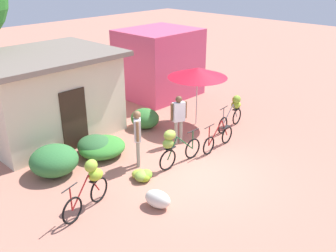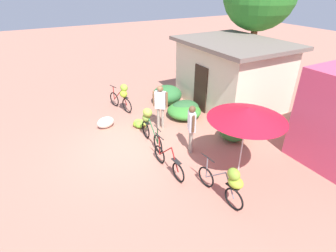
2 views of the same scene
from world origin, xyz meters
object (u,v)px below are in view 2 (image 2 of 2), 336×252
(market_umbrella, at_px, (247,113))
(person_bystander, at_px, (192,124))
(bicycle_leftmost, at_px, (122,95))
(banana_pile_on_ground, at_px, (140,123))
(person_vendor, at_px, (160,103))
(bicycle_center_loaded, at_px, (168,162))
(bicycle_near_pile, at_px, (149,124))
(building_low, at_px, (231,73))
(produce_sack, at_px, (106,122))
(bicycle_by_shop, at_px, (229,182))

(market_umbrella, height_order, person_bystander, market_umbrella)
(bicycle_leftmost, xyz_separation_m, banana_pile_on_ground, (1.73, 0.03, -0.59))
(banana_pile_on_ground, xyz_separation_m, person_vendor, (0.48, 0.70, 0.94))
(bicycle_center_loaded, bearing_deg, person_bystander, 116.57)
(bicycle_near_pile, bearing_deg, bicycle_leftmost, 178.29)
(banana_pile_on_ground, distance_m, person_vendor, 1.27)
(building_low, distance_m, bicycle_leftmost, 5.02)
(person_vendor, bearing_deg, produce_sack, -119.40)
(bicycle_leftmost, relative_size, bicycle_near_pile, 0.93)
(market_umbrella, bearing_deg, bicycle_center_loaded, -120.68)
(produce_sack, bearing_deg, market_umbrella, 29.68)
(market_umbrella, bearing_deg, banana_pile_on_ground, -160.22)
(bicycle_leftmost, xyz_separation_m, person_vendor, (2.21, 0.73, 0.36))
(bicycle_center_loaded, distance_m, person_vendor, 2.84)
(building_low, height_order, bicycle_center_loaded, building_low)
(building_low, distance_m, market_umbrella, 5.35)
(market_umbrella, distance_m, bicycle_near_pile, 3.58)
(bicycle_near_pile, bearing_deg, bicycle_by_shop, 7.06)
(bicycle_leftmost, distance_m, banana_pile_on_ground, 1.83)
(bicycle_near_pile, xyz_separation_m, produce_sack, (-1.75, -1.08, -0.49))
(bicycle_near_pile, bearing_deg, person_bystander, 37.46)
(building_low, height_order, person_vendor, building_low)
(building_low, height_order, bicycle_leftmost, building_low)
(bicycle_center_loaded, distance_m, bicycle_by_shop, 2.02)
(building_low, height_order, produce_sack, building_low)
(building_low, xyz_separation_m, person_bystander, (2.57, -3.83, -0.42))
(bicycle_by_shop, bearing_deg, bicycle_near_pile, -172.94)
(produce_sack, relative_size, person_bystander, 0.42)
(building_low, xyz_separation_m, bicycle_leftmost, (-1.57, -4.71, -0.73))
(bicycle_center_loaded, bearing_deg, produce_sack, -166.85)
(person_vendor, relative_size, person_bystander, 1.04)
(person_vendor, bearing_deg, person_bystander, 4.14)
(produce_sack, height_order, person_vendor, person_vendor)
(market_umbrella, height_order, bicycle_near_pile, market_umbrella)
(bicycle_by_shop, relative_size, banana_pile_on_ground, 2.21)
(bicycle_center_loaded, xyz_separation_m, banana_pile_on_ground, (-3.01, 0.36, -0.20))
(bicycle_near_pile, bearing_deg, bicycle_center_loaded, -7.34)
(bicycle_by_shop, xyz_separation_m, banana_pile_on_ground, (-4.87, -0.34, -0.55))
(bicycle_leftmost, bearing_deg, building_low, 71.52)
(market_umbrella, height_order, produce_sack, market_umbrella)
(bicycle_leftmost, distance_m, bicycle_near_pile, 2.89)
(produce_sack, bearing_deg, bicycle_by_shop, 15.73)
(bicycle_near_pile, bearing_deg, building_low, 105.34)
(market_umbrella, bearing_deg, produce_sack, -150.32)
(person_vendor, bearing_deg, bicycle_by_shop, -4.66)
(building_low, height_order, person_bystander, building_low)
(bicycle_leftmost, distance_m, person_vendor, 2.35)
(building_low, distance_m, banana_pile_on_ground, 4.86)
(market_umbrella, relative_size, person_bystander, 1.29)
(bicycle_center_loaded, height_order, produce_sack, bicycle_center_loaded)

